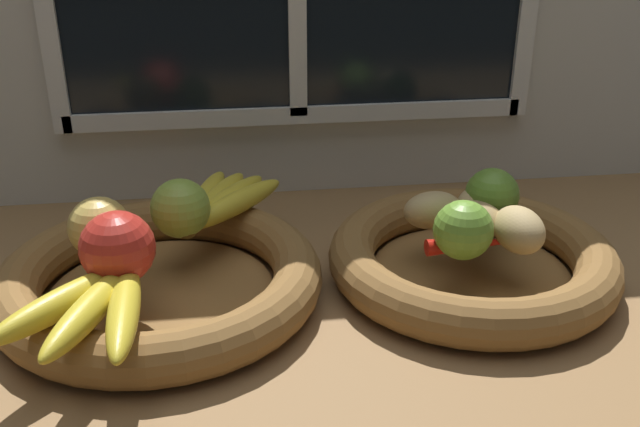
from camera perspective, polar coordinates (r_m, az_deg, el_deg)
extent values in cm
cube|color=olive|center=(82.32, 0.42, -6.81)|extent=(140.00, 90.00, 3.00)
cube|color=white|center=(101.85, -1.72, 7.84)|extent=(64.00, 1.20, 2.40)
cylinder|color=brown|center=(81.10, -12.42, -6.34)|extent=(24.55, 24.55, 1.00)
torus|color=brown|center=(80.04, -12.56, -5.02)|extent=(35.24, 35.24, 5.29)
cylinder|color=brown|center=(84.99, 11.82, -4.74)|extent=(22.57, 22.57, 1.00)
torus|color=brown|center=(83.98, 11.94, -3.46)|extent=(32.82, 32.82, 5.29)
sphere|color=#DBB756|center=(79.28, -17.11, -1.04)|extent=(6.53, 6.53, 6.53)
sphere|color=red|center=(73.28, -15.78, -2.65)|extent=(7.45, 7.45, 7.45)
sphere|color=#8CAD3D|center=(81.47, -11.01, 0.41)|extent=(6.69, 6.69, 6.69)
ellipsoid|color=gold|center=(70.20, -19.71, -6.65)|extent=(12.92, 14.15, 2.85)
ellipsoid|color=gold|center=(68.33, -17.77, -7.26)|extent=(8.18, 16.34, 2.85)
ellipsoid|color=gold|center=(67.41, -15.29, -7.38)|extent=(3.40, 16.42, 2.85)
sphere|color=brown|center=(74.46, -14.80, -4.07)|extent=(2.56, 2.56, 2.56)
ellipsoid|color=yellow|center=(86.69, -6.70, 0.81)|extent=(13.27, 14.18, 2.75)
ellipsoid|color=yellow|center=(87.47, -7.43, 1.00)|extent=(11.36, 15.51, 2.75)
ellipsoid|color=yellow|center=(88.08, -8.23, 1.12)|extent=(9.13, 16.41, 2.75)
ellipsoid|color=yellow|center=(88.53, -9.07, 1.19)|extent=(6.66, 16.86, 2.75)
sphere|color=brown|center=(81.26, -10.55, -1.15)|extent=(2.47, 2.47, 2.47)
ellipsoid|color=#A38451|center=(81.89, 12.23, -0.53)|extent=(8.68, 8.73, 4.19)
ellipsoid|color=tan|center=(80.01, 15.49, -1.25)|extent=(5.75, 7.58, 4.87)
ellipsoid|color=tan|center=(83.34, 8.93, 0.27)|extent=(7.37, 5.18, 4.36)
ellipsoid|color=tan|center=(86.85, 12.58, 0.88)|extent=(8.42, 7.80, 4.06)
sphere|color=#6B9E33|center=(76.83, 11.30, -1.29)|extent=(6.37, 6.37, 6.37)
sphere|color=olive|center=(86.29, 13.48, 1.45)|extent=(6.32, 6.32, 6.32)
cone|color=red|center=(79.54, 12.75, -2.31)|extent=(12.61, 2.43, 1.86)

